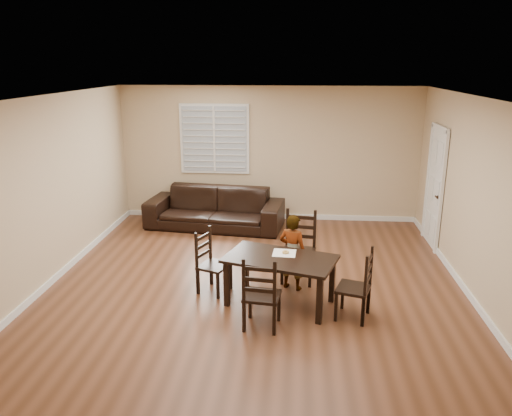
{
  "coord_description": "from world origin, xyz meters",
  "views": [
    {
      "loc": [
        0.57,
        -6.45,
        3.15
      ],
      "look_at": [
        -0.04,
        0.82,
        1.0
      ],
      "focal_mm": 35.0,
      "sensor_mm": 36.0,
      "label": 1
    }
  ],
  "objects_px": {
    "chair_near": "(300,247)",
    "chair_far": "(260,299)",
    "child": "(292,252)",
    "chair_left": "(208,263)",
    "chair_right": "(362,288)",
    "sofa": "(215,208)",
    "donut": "(286,252)",
    "dining_table": "(280,264)"
  },
  "relations": [
    {
      "from": "chair_near",
      "to": "chair_far",
      "type": "relative_size",
      "value": 1.11
    },
    {
      "from": "chair_left",
      "to": "chair_right",
      "type": "distance_m",
      "value": 2.19
    },
    {
      "from": "child",
      "to": "donut",
      "type": "xyz_separation_m",
      "value": [
        -0.09,
        -0.35,
        0.14
      ]
    },
    {
      "from": "chair_left",
      "to": "child",
      "type": "bearing_deg",
      "value": -60.02
    },
    {
      "from": "dining_table",
      "to": "donut",
      "type": "bearing_deg",
      "value": 83.66
    },
    {
      "from": "child",
      "to": "chair_right",
      "type": "bearing_deg",
      "value": 161.0
    },
    {
      "from": "dining_table",
      "to": "donut",
      "type": "height_order",
      "value": "donut"
    },
    {
      "from": "chair_near",
      "to": "child",
      "type": "bearing_deg",
      "value": -96.02
    },
    {
      "from": "dining_table",
      "to": "chair_right",
      "type": "xyz_separation_m",
      "value": [
        1.04,
        -0.33,
        -0.16
      ]
    },
    {
      "from": "chair_left",
      "to": "child",
      "type": "relative_size",
      "value": 0.82
    },
    {
      "from": "chair_far",
      "to": "chair_left",
      "type": "relative_size",
      "value": 1.05
    },
    {
      "from": "child",
      "to": "donut",
      "type": "height_order",
      "value": "child"
    },
    {
      "from": "chair_left",
      "to": "chair_right",
      "type": "bearing_deg",
      "value": -85.25
    },
    {
      "from": "chair_left",
      "to": "donut",
      "type": "height_order",
      "value": "chair_left"
    },
    {
      "from": "chair_right",
      "to": "child",
      "type": "bearing_deg",
      "value": -115.19
    },
    {
      "from": "dining_table",
      "to": "chair_near",
      "type": "xyz_separation_m",
      "value": [
        0.26,
        0.89,
        -0.1
      ]
    },
    {
      "from": "chair_right",
      "to": "sofa",
      "type": "relative_size",
      "value": 0.35
    },
    {
      "from": "chair_far",
      "to": "chair_right",
      "type": "distance_m",
      "value": 1.32
    },
    {
      "from": "dining_table",
      "to": "chair_near",
      "type": "height_order",
      "value": "chair_near"
    },
    {
      "from": "chair_far",
      "to": "child",
      "type": "bearing_deg",
      "value": -99.62
    },
    {
      "from": "child",
      "to": "sofa",
      "type": "height_order",
      "value": "child"
    },
    {
      "from": "dining_table",
      "to": "child",
      "type": "bearing_deg",
      "value": 90.0
    },
    {
      "from": "chair_far",
      "to": "chair_near",
      "type": "bearing_deg",
      "value": -99.2
    },
    {
      "from": "donut",
      "to": "chair_right",
      "type": "bearing_deg",
      "value": -26.07
    },
    {
      "from": "chair_far",
      "to": "chair_left",
      "type": "bearing_deg",
      "value": -45.41
    },
    {
      "from": "donut",
      "to": "sofa",
      "type": "distance_m",
      "value": 3.35
    },
    {
      "from": "chair_right",
      "to": "chair_left",
      "type": "bearing_deg",
      "value": -90.12
    },
    {
      "from": "child",
      "to": "sofa",
      "type": "bearing_deg",
      "value": -35.77
    },
    {
      "from": "dining_table",
      "to": "chair_left",
      "type": "relative_size",
      "value": 1.77
    },
    {
      "from": "donut",
      "to": "chair_left",
      "type": "bearing_deg",
      "value": 170.19
    },
    {
      "from": "chair_far",
      "to": "donut",
      "type": "relative_size",
      "value": 9.97
    },
    {
      "from": "chair_near",
      "to": "chair_far",
      "type": "xyz_separation_m",
      "value": [
        -0.47,
        -1.63,
        -0.05
      ]
    },
    {
      "from": "dining_table",
      "to": "sofa",
      "type": "height_order",
      "value": "sofa"
    },
    {
      "from": "chair_near",
      "to": "chair_left",
      "type": "relative_size",
      "value": 1.16
    },
    {
      "from": "chair_far",
      "to": "child",
      "type": "relative_size",
      "value": 0.86
    },
    {
      "from": "dining_table",
      "to": "chair_far",
      "type": "xyz_separation_m",
      "value": [
        -0.21,
        -0.74,
        -0.15
      ]
    },
    {
      "from": "chair_far",
      "to": "sofa",
      "type": "height_order",
      "value": "chair_far"
    },
    {
      "from": "child",
      "to": "donut",
      "type": "relative_size",
      "value": 11.65
    },
    {
      "from": "chair_left",
      "to": "chair_right",
      "type": "relative_size",
      "value": 0.97
    },
    {
      "from": "sofa",
      "to": "chair_right",
      "type": "bearing_deg",
      "value": -48.25
    },
    {
      "from": "chair_near",
      "to": "donut",
      "type": "height_order",
      "value": "chair_near"
    },
    {
      "from": "chair_far",
      "to": "chair_right",
      "type": "bearing_deg",
      "value": -155.11
    }
  ]
}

